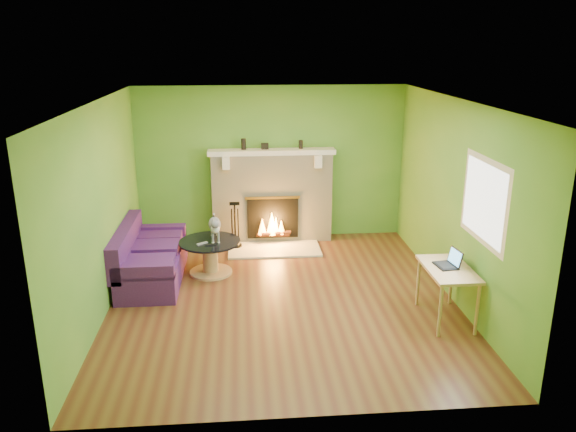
% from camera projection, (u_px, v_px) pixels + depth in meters
% --- Properties ---
extents(floor, '(5.00, 5.00, 0.00)m').
position_uv_depth(floor, '(283.00, 298.00, 7.51)').
color(floor, '#5B2C1A').
rests_on(floor, ground).
extents(ceiling, '(5.00, 5.00, 0.00)m').
position_uv_depth(ceiling, '(282.00, 101.00, 6.73)').
color(ceiling, white).
rests_on(ceiling, wall_back).
extents(wall_back, '(5.00, 0.00, 5.00)m').
position_uv_depth(wall_back, '(271.00, 163.00, 9.50)').
color(wall_back, '#4D9330').
rests_on(wall_back, floor).
extents(wall_front, '(5.00, 0.00, 5.00)m').
position_uv_depth(wall_front, '(305.00, 287.00, 4.75)').
color(wall_front, '#4D9330').
rests_on(wall_front, floor).
extents(wall_left, '(0.00, 5.00, 5.00)m').
position_uv_depth(wall_left, '(101.00, 209.00, 6.94)').
color(wall_left, '#4D9330').
rests_on(wall_left, floor).
extents(wall_right, '(0.00, 5.00, 5.00)m').
position_uv_depth(wall_right, '(454.00, 201.00, 7.31)').
color(wall_right, '#4D9330').
rests_on(wall_right, floor).
extents(window_frame, '(0.00, 1.20, 1.20)m').
position_uv_depth(window_frame, '(484.00, 201.00, 6.37)').
color(window_frame, silver).
rests_on(window_frame, wall_right).
extents(window_pane, '(0.00, 1.06, 1.06)m').
position_uv_depth(window_pane, '(484.00, 201.00, 6.37)').
color(window_pane, white).
rests_on(window_pane, wall_right).
extents(fireplace, '(2.10, 0.46, 1.58)m').
position_uv_depth(fireplace, '(272.00, 196.00, 9.48)').
color(fireplace, beige).
rests_on(fireplace, floor).
extents(hearth, '(1.50, 0.75, 0.03)m').
position_uv_depth(hearth, '(274.00, 249.00, 9.22)').
color(hearth, beige).
rests_on(hearth, floor).
extents(mantel, '(2.10, 0.28, 0.08)m').
position_uv_depth(mantel, '(272.00, 152.00, 9.23)').
color(mantel, white).
rests_on(mantel, fireplace).
extents(sofa, '(0.85, 1.77, 0.79)m').
position_uv_depth(sofa, '(149.00, 259.00, 8.01)').
color(sofa, '#3F1758').
rests_on(sofa, floor).
extents(coffee_table, '(0.89, 0.89, 0.51)m').
position_uv_depth(coffee_table, '(210.00, 255.00, 8.23)').
color(coffee_table, tan).
rests_on(coffee_table, floor).
extents(desk, '(0.53, 0.92, 0.68)m').
position_uv_depth(desk, '(448.00, 274.00, 6.77)').
color(desk, tan).
rests_on(desk, floor).
extents(cat, '(0.28, 0.64, 0.39)m').
position_uv_depth(cat, '(215.00, 227.00, 8.16)').
color(cat, slate).
rests_on(cat, coffee_table).
extents(remote_silver, '(0.16, 0.14, 0.02)m').
position_uv_depth(remote_silver, '(202.00, 243.00, 8.04)').
color(remote_silver, gray).
rests_on(remote_silver, coffee_table).
extents(remote_black, '(0.16, 0.05, 0.02)m').
position_uv_depth(remote_black, '(210.00, 245.00, 7.99)').
color(remote_black, black).
rests_on(remote_black, coffee_table).
extents(laptop, '(0.29, 0.32, 0.22)m').
position_uv_depth(laptop, '(446.00, 258.00, 6.76)').
color(laptop, black).
rests_on(laptop, desk).
extents(fire_tools, '(0.20, 0.20, 0.77)m').
position_uv_depth(fire_tools, '(235.00, 224.00, 9.19)').
color(fire_tools, black).
rests_on(fire_tools, hearth).
extents(mantel_vase_left, '(0.08, 0.08, 0.18)m').
position_uv_depth(mantel_vase_left, '(244.00, 144.00, 9.18)').
color(mantel_vase_left, black).
rests_on(mantel_vase_left, mantel).
extents(mantel_vase_right, '(0.07, 0.07, 0.14)m').
position_uv_depth(mantel_vase_right, '(301.00, 144.00, 9.27)').
color(mantel_vase_right, black).
rests_on(mantel_vase_right, mantel).
extents(mantel_box, '(0.12, 0.08, 0.10)m').
position_uv_depth(mantel_box, '(265.00, 146.00, 9.22)').
color(mantel_box, black).
rests_on(mantel_box, mantel).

